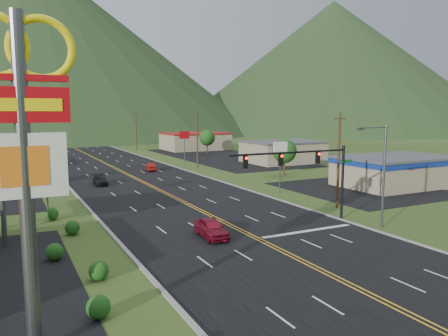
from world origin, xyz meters
name	(u,v)px	position (x,y,z in m)	size (l,w,h in m)	color
ground	(370,295)	(0.00, 0.00, 0.00)	(500.00, 500.00, 0.00)	#2B4117
road	(370,295)	(0.00, 0.00, 0.00)	(20.00, 460.00, 0.04)	black
pylon_sign	(23,133)	(-17.00, 2.00, 9.30)	(4.32, 0.60, 14.00)	#59595E
traffic_signal	(309,166)	(6.48, 14.00, 5.33)	(13.10, 0.43, 7.00)	black
streetlight_east	(381,170)	(11.18, 10.00, 5.18)	(3.28, 0.25, 9.00)	#59595E
streetlight_west	(39,138)	(-11.68, 70.00, 5.18)	(3.28, 0.25, 9.00)	#59595E
building_east_near	(396,169)	(30.00, 25.00, 2.27)	(15.40, 10.40, 4.10)	tan
building_east_mid	(283,152)	(32.00, 55.00, 2.16)	(14.40, 11.40, 4.30)	tan
building_east_far	(195,141)	(28.00, 90.00, 2.26)	(16.40, 12.40, 4.50)	tan
pole_sign_west_a	(45,162)	(-14.00, 30.00, 5.05)	(2.00, 0.18, 6.40)	#59595E
pole_sign_west_b	(32,147)	(-14.00, 52.00, 5.05)	(2.00, 0.18, 6.40)	#59595E
pole_sign_east_a	(280,153)	(13.00, 28.00, 5.05)	(2.00, 0.18, 6.40)	#59595E
pole_sign_east_b	(184,138)	(13.00, 60.00, 5.05)	(2.00, 0.18, 6.40)	#59595E
tree_east_a	(285,151)	(22.00, 40.00, 3.89)	(3.84, 3.84, 5.82)	#382314
tree_east_b	(207,138)	(26.00, 78.00, 3.89)	(3.84, 3.84, 5.82)	#382314
utility_pole_a	(339,160)	(13.50, 18.00, 5.13)	(1.60, 0.28, 10.00)	#382314
utility_pole_b	(197,139)	(13.50, 55.00, 5.13)	(1.60, 0.28, 10.00)	#382314
utility_pole_c	(136,131)	(13.50, 95.00, 5.13)	(1.60, 0.28, 10.00)	#382314
utility_pole_d	(104,126)	(13.50, 135.00, 5.13)	(1.60, 0.28, 10.00)	#382314
mountain_n	(37,45)	(0.00, 220.00, 42.50)	(220.00, 220.00, 85.00)	#1F3819
mountain_ne	(332,66)	(147.84, 176.19, 35.00)	(180.00, 180.00, 70.00)	#1F3819
car_red_near	(211,228)	(-3.09, 14.06, 0.76)	(1.80, 4.48, 1.53)	maroon
car_dark_mid	(100,181)	(-5.99, 43.97, 0.63)	(1.75, 4.31, 1.25)	black
car_red_far	(151,167)	(4.64, 54.78, 0.65)	(1.38, 3.95, 1.30)	maroon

